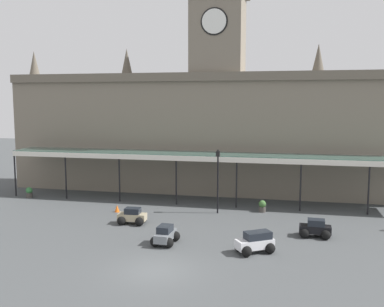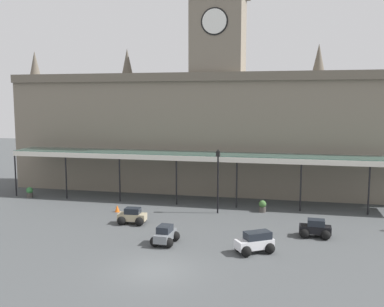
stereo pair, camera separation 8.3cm
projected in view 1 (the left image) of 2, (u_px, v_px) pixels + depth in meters
ground_plane at (155, 271)px, 23.14m from camera, size 140.00×140.00×0.00m
station_building at (218, 125)px, 42.51m from camera, size 41.19×5.56×19.76m
entrance_canopy at (209, 156)px, 38.06m from camera, size 36.67×3.26×4.35m
car_grey_sedan at (165, 236)px, 27.44m from camera, size 1.59×2.10×1.19m
car_black_sedan at (315, 229)px, 28.83m from camera, size 2.09×1.58×1.19m
car_beige_sedan at (132, 217)px, 31.87m from camera, size 2.10×1.59×1.19m
car_white_estate at (255, 243)px, 25.85m from camera, size 2.43×2.23×1.27m
victorian_lamppost at (218, 174)px, 34.58m from camera, size 0.30×0.30×5.15m
traffic_cone at (117, 208)px, 35.28m from camera, size 0.40×0.40×0.58m
planter_forecourt_centre at (262, 206)px, 35.26m from camera, size 0.60×0.60×0.96m
planter_near_kerb at (29, 192)px, 40.55m from camera, size 0.60×0.60×0.96m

